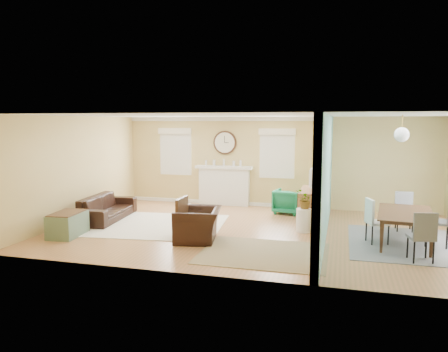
{
  "coord_description": "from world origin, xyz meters",
  "views": [
    {
      "loc": [
        1.87,
        -9.46,
        2.46
      ],
      "look_at": [
        -0.8,
        0.3,
        1.2
      ],
      "focal_mm": 35.0,
      "sensor_mm": 36.0,
      "label": 1
    }
  ],
  "objects_px": {
    "green_chair": "(288,201)",
    "dining_table": "(407,228)",
    "eames_chair": "(198,224)",
    "credenza": "(310,205)",
    "sofa": "(107,208)"
  },
  "relations": [
    {
      "from": "green_chair",
      "to": "credenza",
      "type": "height_order",
      "value": "credenza"
    },
    {
      "from": "eames_chair",
      "to": "dining_table",
      "type": "height_order",
      "value": "eames_chair"
    },
    {
      "from": "sofa",
      "to": "credenza",
      "type": "relative_size",
      "value": 1.45
    },
    {
      "from": "eames_chair",
      "to": "dining_table",
      "type": "relative_size",
      "value": 0.56
    },
    {
      "from": "sofa",
      "to": "eames_chair",
      "type": "distance_m",
      "value": 3.1
    },
    {
      "from": "eames_chair",
      "to": "credenza",
      "type": "distance_m",
      "value": 3.21
    },
    {
      "from": "green_chair",
      "to": "dining_table",
      "type": "xyz_separation_m",
      "value": [
        2.68,
        -2.37,
        0.0
      ]
    },
    {
      "from": "green_chair",
      "to": "dining_table",
      "type": "relative_size",
      "value": 0.38
    },
    {
      "from": "sofa",
      "to": "dining_table",
      "type": "relative_size",
      "value": 1.13
    },
    {
      "from": "sofa",
      "to": "credenza",
      "type": "bearing_deg",
      "value": -82.48
    },
    {
      "from": "eames_chair",
      "to": "green_chair",
      "type": "xyz_separation_m",
      "value": [
        1.48,
        3.21,
        -0.01
      ]
    },
    {
      "from": "eames_chair",
      "to": "sofa",
      "type": "bearing_deg",
      "value": -124.03
    },
    {
      "from": "eames_chair",
      "to": "credenza",
      "type": "relative_size",
      "value": 0.72
    },
    {
      "from": "eames_chair",
      "to": "green_chair",
      "type": "relative_size",
      "value": 1.46
    },
    {
      "from": "eames_chair",
      "to": "dining_table",
      "type": "distance_m",
      "value": 4.24
    }
  ]
}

